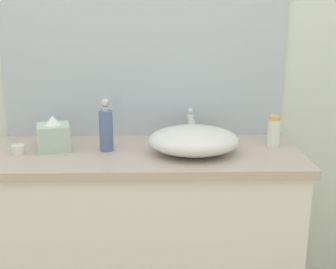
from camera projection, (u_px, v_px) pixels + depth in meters
name	position (u px, v px, depth m)	size (l,w,h in m)	color
bathroom_wall_rear	(130.00, 45.00, 1.99)	(6.00, 0.06, 2.60)	silver
vanity_counter	(144.00, 241.00, 1.93)	(1.36, 0.52, 0.87)	white
wall_mirror_panel	(143.00, 38.00, 1.94)	(1.32, 0.01, 0.93)	#B2BCC6
sink_basin	(194.00, 140.00, 1.78)	(0.38, 0.33, 0.11)	silver
faucet	(191.00, 123.00, 1.94)	(0.03, 0.13, 0.15)	silver
soap_dispenser	(106.00, 129.00, 1.80)	(0.06, 0.06, 0.23)	slate
lotion_bottle	(274.00, 131.00, 1.88)	(0.06, 0.06, 0.14)	white
tissue_box	(54.00, 135.00, 1.82)	(0.17, 0.17, 0.15)	#B2C9B4
candle_jar	(18.00, 149.00, 1.78)	(0.05, 0.05, 0.04)	silver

